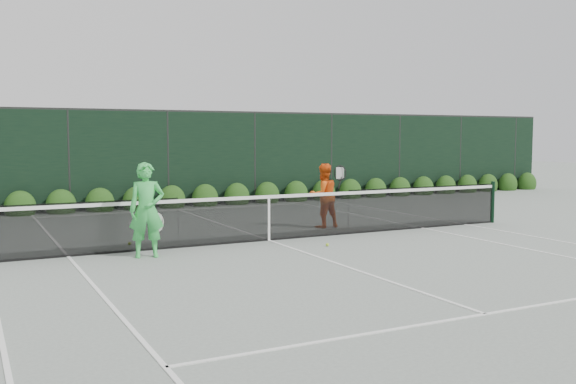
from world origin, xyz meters
name	(u,v)px	position (x,y,z in m)	size (l,w,h in m)	color
ground	(269,241)	(0.00, 0.00, 0.00)	(80.00, 80.00, 0.00)	gray
tennis_net	(268,216)	(-0.02, 0.00, 0.53)	(12.90, 0.10, 1.07)	black
player_woman	(147,210)	(-2.80, -0.67, 0.88)	(0.71, 0.54, 1.76)	green
player_man	(323,196)	(2.04, 1.20, 0.79)	(0.88, 0.61, 1.57)	#F75C14
court_lines	(269,240)	(0.00, 0.00, 0.01)	(11.03, 23.83, 0.01)	white
windscreen_fence	(335,177)	(0.00, -2.71, 1.51)	(32.00, 21.07, 3.06)	black
hedge_row	(172,200)	(0.00, 7.15, 0.23)	(31.66, 0.65, 0.94)	#163A10
tennis_balls	(204,245)	(-1.51, -0.12, 0.03)	(3.62, 2.05, 0.07)	#ADD62F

